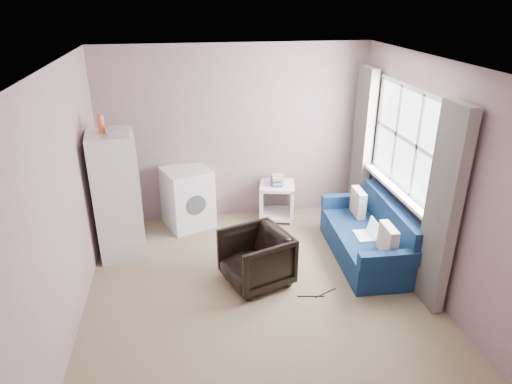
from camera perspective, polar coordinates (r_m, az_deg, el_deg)
room at (r=4.59m, az=0.82°, el=-0.08°), size 3.84×4.24×2.54m
armchair at (r=5.24m, az=0.01°, el=-7.97°), size 0.84×0.86×0.70m
fridge at (r=5.85m, az=-16.94°, el=-0.43°), size 0.62×0.61×1.82m
washing_machine at (r=6.54m, az=-8.54°, el=-0.54°), size 0.78×0.78×0.85m
side_table at (r=6.72m, az=2.64°, el=-0.80°), size 0.59×0.59×0.67m
sofa at (r=5.93m, az=14.09°, el=-5.62°), size 0.81×1.69×0.74m
window_dressing at (r=5.79m, az=17.04°, el=2.47°), size 0.17×2.62×2.18m
floor_cables at (r=5.27m, az=7.80°, el=-12.58°), size 0.47×0.14×0.01m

